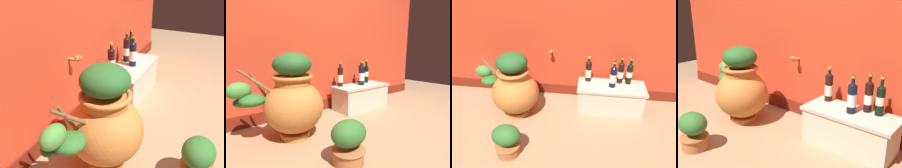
# 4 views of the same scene
# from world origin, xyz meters

# --- Properties ---
(ground_plane) EXTENTS (7.00, 7.00, 0.00)m
(ground_plane) POSITION_xyz_m (0.00, 0.00, 0.00)
(ground_plane) COLOR #9E7A56
(terracotta_urn) EXTENTS (0.81, 0.55, 0.80)m
(terracotta_urn) POSITION_xyz_m (-0.49, 0.59, 0.37)
(terracotta_urn) COLOR #C17033
(terracotta_urn) RESTS_ON ground_plane
(stone_ledge) EXTENTS (0.82, 0.36, 0.34)m
(stone_ledge) POSITION_xyz_m (0.66, 0.83, 0.18)
(stone_ledge) COLOR beige
(stone_ledge) RESTS_ON ground_plane
(wine_bottle_left) EXTENTS (0.08, 0.08, 0.33)m
(wine_bottle_left) POSITION_xyz_m (0.37, 0.94, 0.48)
(wine_bottle_left) COLOR black
(wine_bottle_left) RESTS_ON stone_ledge
(wine_bottle_middle) EXTENTS (0.07, 0.07, 0.34)m
(wine_bottle_middle) POSITION_xyz_m (0.87, 0.93, 0.48)
(wine_bottle_middle) COLOR black
(wine_bottle_middle) RESTS_ON stone_ledge
(wine_bottle_right) EXTENTS (0.08, 0.08, 0.33)m
(wine_bottle_right) POSITION_xyz_m (0.67, 0.82, 0.48)
(wine_bottle_right) COLOR black
(wine_bottle_right) RESTS_ON stone_ledge
(wine_bottle_back) EXTENTS (0.07, 0.07, 0.34)m
(wine_bottle_back) POSITION_xyz_m (0.76, 0.94, 0.48)
(wine_bottle_back) COLOR black
(wine_bottle_back) RESTS_ON stone_ledge
(potted_shrub) EXTENTS (0.28, 0.25, 0.34)m
(potted_shrub) POSITION_xyz_m (-0.36, -0.06, 0.17)
(potted_shrub) COLOR #B26638
(potted_shrub) RESTS_ON ground_plane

